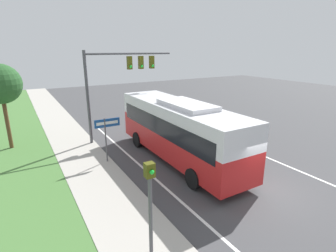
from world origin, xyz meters
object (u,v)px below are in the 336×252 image
bus (179,128)px  street_sign (107,131)px  pedestrian_signal (150,197)px  signal_gantry (119,75)px

bus → street_sign: 4.12m
pedestrian_signal → bus: bearing=51.0°
signal_gantry → street_sign: size_ratio=2.36×
pedestrian_signal → street_sign: bearing=81.5°
bus → pedestrian_signal: size_ratio=3.11×
street_sign → pedestrian_signal: bearing=-98.5°
bus → pedestrian_signal: bearing=-129.0°
bus → pedestrian_signal: 7.87m
street_sign → bus: bearing=-23.7°
bus → signal_gantry: size_ratio=1.62×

